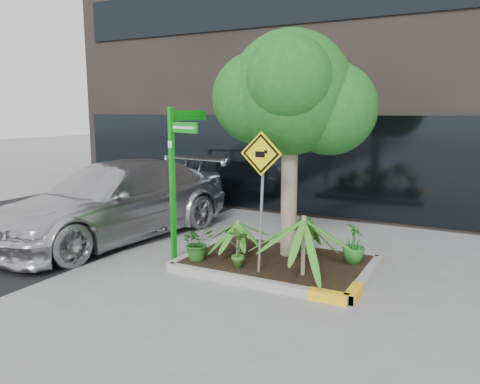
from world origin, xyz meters
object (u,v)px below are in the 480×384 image
at_px(street_sign_post, 176,168).
at_px(cattle_sign, 261,178).
at_px(parked_car, 115,200).
at_px(tree, 291,93).

height_order(street_sign_post, cattle_sign, street_sign_post).
distance_m(parked_car, street_sign_post, 2.53).
relative_size(tree, street_sign_post, 1.48).
xyz_separation_m(tree, cattle_sign, (-0.06, -1.09, -1.39)).
bearing_deg(cattle_sign, street_sign_post, 174.06).
distance_m(tree, parked_car, 4.66).
relative_size(parked_car, street_sign_post, 2.02).
xyz_separation_m(street_sign_post, cattle_sign, (1.78, -0.15, -0.05)).
height_order(tree, parked_car, tree).
relative_size(street_sign_post, cattle_sign, 1.23).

